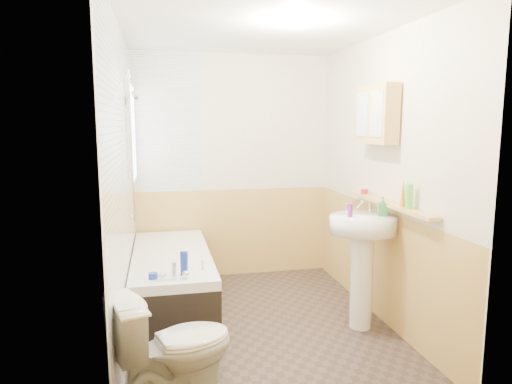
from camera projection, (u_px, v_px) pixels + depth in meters
floor at (260, 325)px, 3.98m from camera, size 2.80×2.80×0.00m
ceiling at (260, 26)px, 3.61m from camera, size 2.80×2.80×0.00m
wall_back at (233, 167)px, 5.16m from camera, size 2.20×0.02×2.50m
wall_front at (317, 216)px, 2.43m from camera, size 2.20×0.02×2.50m
wall_left at (121, 186)px, 3.56m from camera, size 0.02×2.80×2.50m
wall_right at (382, 179)px, 4.02m from camera, size 0.02×2.80×2.50m
wainscot_right at (377, 262)px, 4.13m from camera, size 0.01×2.80×1.00m
wainscot_front at (313, 346)px, 2.56m from camera, size 2.20×0.01×1.00m
wainscot_back at (234, 232)px, 5.25m from camera, size 2.20×0.01×1.00m
tile_cladding_left at (124, 186)px, 3.57m from camera, size 0.01×2.80×2.50m
tile_return_back at (166, 123)px, 4.91m from camera, size 0.75×0.01×1.50m
window at (132, 133)px, 4.43m from camera, size 0.03×0.79×0.99m
bathtub at (172, 280)px, 4.26m from camera, size 0.70×1.73×0.70m
shower_riser at (132, 135)px, 3.96m from camera, size 0.11×0.09×1.32m
toilet at (174, 349)px, 2.80m from camera, size 0.84×0.63×0.74m
sink at (363, 248)px, 3.84m from camera, size 0.57×0.46×1.10m
pine_shelf at (387, 203)px, 3.81m from camera, size 0.10×1.36×0.03m
medicine_cabinet at (376, 114)px, 3.89m from camera, size 0.14×0.55×0.50m
foam_can at (409, 196)px, 3.47m from camera, size 0.06×0.06×0.19m
green_bottle at (403, 192)px, 3.55m from camera, size 0.06×0.06×0.23m
black_jar at (364, 192)px, 4.22m from camera, size 0.09×0.09×0.04m
soap_bottle at (382, 211)px, 3.76m from camera, size 0.12×0.18×0.08m
clear_bottle at (350, 210)px, 3.71m from camera, size 0.05×0.05×0.11m
blue_gel at (184, 263)px, 3.57m from camera, size 0.06×0.05×0.19m
cream_jar at (153, 276)px, 3.51m from camera, size 0.09×0.09×0.04m
orange_bottle at (203, 265)px, 3.73m from camera, size 0.03×0.03×0.08m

